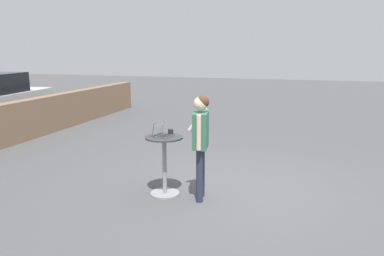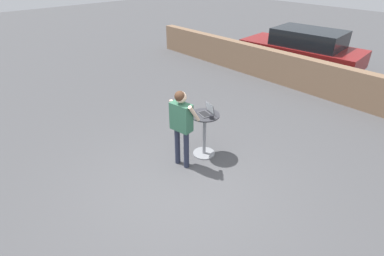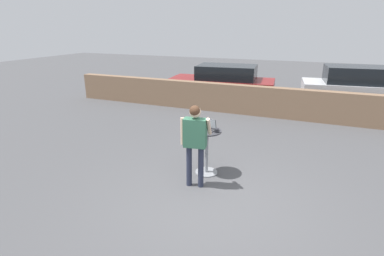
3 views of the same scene
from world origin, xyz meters
The scene contains 5 objects.
ground_plane centered at (0.00, 0.00, 0.00)m, with size 50.00×50.00×0.00m, color #4C4C4F.
cafe_table centered at (-0.52, 1.10, 0.58)m, with size 0.61×0.61×0.98m.
laptop centered at (-0.51, 1.14, 1.03)m, with size 0.34×0.31×0.23m.
coffee_mug centered at (-0.29, 1.07, 1.02)m, with size 0.12×0.09×0.08m.
standing_person centered at (-0.54, 0.49, 1.07)m, with size 0.58×0.42×1.67m.
Camera 1 is at (-5.99, -1.04, 2.35)m, focal length 35.00 mm.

